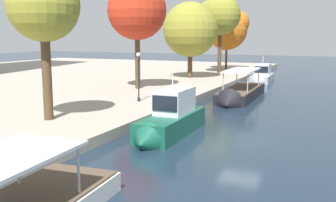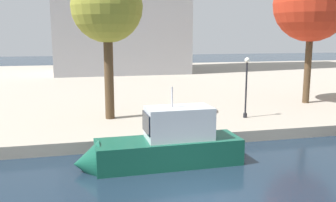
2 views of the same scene
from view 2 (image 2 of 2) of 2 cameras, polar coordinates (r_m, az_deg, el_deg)
ground_plane at (r=14.84m, az=5.78°, el=-15.22°), size 220.00×220.00×0.00m
dock_promenade at (r=47.79m, az=-8.08°, el=2.77°), size 120.00×55.00×0.68m
motor_yacht_2 at (r=18.32m, az=-1.11°, el=-7.47°), size 8.20×2.31×4.55m
lamp_post at (r=25.95m, az=12.02°, el=2.64°), size 0.35×0.35×4.19m
tree_3 at (r=25.27m, az=-9.67°, el=14.49°), size 4.73×4.73×9.94m
tree_4 at (r=33.12m, az=21.62°, el=13.71°), size 6.21×6.21×11.34m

